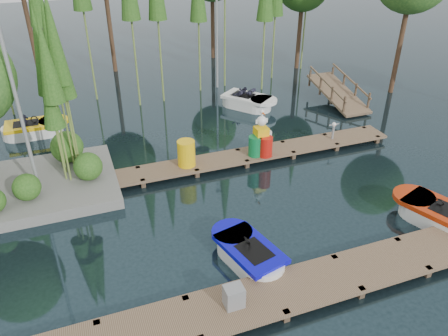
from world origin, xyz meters
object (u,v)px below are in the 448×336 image
object	(u,v)px
boat_blue	(248,254)
drum_cluster	(262,141)
utility_cabinet	(234,296)
yellow_barrel	(186,153)
boat_red	(439,216)
boat_yellow_far	(34,129)

from	to	relation	value
boat_blue	drum_cluster	xyz separation A→B (m)	(2.80, 5.25, 0.59)
boat_blue	utility_cabinet	distance (m)	1.96
yellow_barrel	boat_blue	bearing A→B (deg)	-87.57
boat_blue	utility_cabinet	size ratio (longest dim) A/B	5.04
utility_cabinet	boat_red	bearing A→B (deg)	8.65
boat_red	drum_cluster	distance (m)	6.75
boat_blue	utility_cabinet	bearing A→B (deg)	-137.75
boat_yellow_far	yellow_barrel	size ratio (longest dim) A/B	2.85
boat_red	utility_cabinet	distance (m)	7.50
boat_red	boat_yellow_far	world-z (taller)	boat_yellow_far
boat_red	drum_cluster	world-z (taller)	drum_cluster
drum_cluster	boat_red	bearing A→B (deg)	-58.34
utility_cabinet	yellow_barrel	size ratio (longest dim) A/B	0.57
yellow_barrel	drum_cluster	xyz separation A→B (m)	(3.03, -0.15, 0.04)
boat_blue	boat_red	size ratio (longest dim) A/B	0.89
boat_blue	boat_red	distance (m)	6.35
drum_cluster	boat_blue	bearing A→B (deg)	-118.10
boat_blue	boat_yellow_far	distance (m)	12.28
boat_blue	yellow_barrel	bearing A→B (deg)	78.65
boat_blue	yellow_barrel	world-z (taller)	yellow_barrel
boat_red	yellow_barrel	bearing A→B (deg)	118.00
utility_cabinet	drum_cluster	xyz separation A→B (m)	(3.88, 6.85, 0.26)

